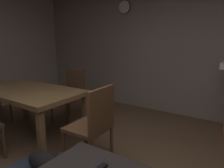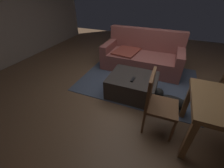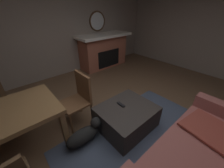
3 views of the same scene
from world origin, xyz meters
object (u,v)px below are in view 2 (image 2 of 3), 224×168
couch (142,56)px  ottoman_coffee_table (132,85)px  tv_remote (133,79)px  dining_chair_west (156,100)px  small_dog (169,101)px

couch → ottoman_coffee_table: couch is taller
tv_remote → dining_chair_west: bearing=-45.3°
couch → tv_remote: couch is taller
tv_remote → dining_chair_west: size_ratio=0.17×
couch → tv_remote: 1.37m
ottoman_coffee_table → dining_chair_west: 0.90m
couch → small_dog: couch is taller
dining_chair_west → ottoman_coffee_table: bearing=127.3°
tv_remote → small_dog: bearing=-1.6°
dining_chair_west → small_dog: (0.21, 0.49, -0.34)m
ottoman_coffee_table → small_dog: ottoman_coffee_table is taller
small_dog → ottoman_coffee_table: bearing=166.1°
ottoman_coffee_table → small_dog: bearing=-13.9°
ottoman_coffee_table → tv_remote: bearing=-79.2°
ottoman_coffee_table → tv_remote: tv_remote is taller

